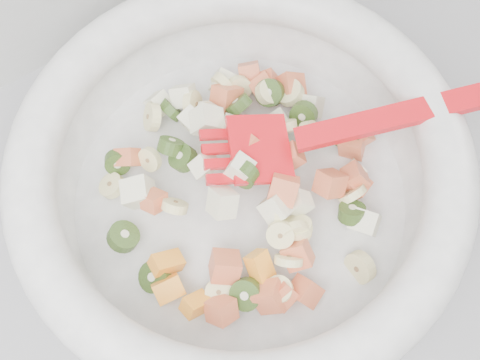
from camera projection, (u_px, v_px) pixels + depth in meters
counter at (224, 354)px, 0.93m from camera, size 2.00×0.60×0.90m
mixing_bowl at (241, 175)px, 0.50m from camera, size 0.42×0.38×0.12m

